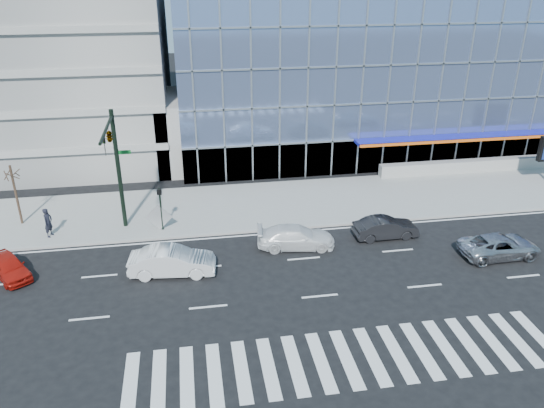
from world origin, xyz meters
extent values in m
plane|color=black|center=(0.00, 0.00, 0.00)|extent=(160.00, 160.00, 0.00)
cube|color=gray|center=(0.00, 8.00, 0.07)|extent=(120.00, 8.00, 0.15)
cube|color=#657BA9|center=(14.00, 26.00, 7.50)|extent=(42.00, 26.00, 15.00)
cube|color=gray|center=(-20.00, 26.00, 10.00)|extent=(24.00, 24.00, 20.00)
cube|color=gray|center=(-6.00, 18.00, 3.00)|extent=(6.00, 8.00, 6.00)
cylinder|color=black|center=(-11.00, 6.00, 4.15)|extent=(0.28, 0.28, 8.00)
cylinder|color=black|center=(-11.00, 3.20, 7.75)|extent=(0.18, 5.60, 0.18)
imported|color=black|center=(-11.00, 1.80, 7.15)|extent=(0.18, 0.22, 1.10)
imported|color=black|center=(-11.00, 4.00, 7.15)|extent=(0.48, 2.24, 0.90)
cube|color=#0C591E|center=(-10.55, 6.00, 5.35)|extent=(0.90, 0.05, 0.25)
cylinder|color=black|center=(-8.50, 5.00, 1.65)|extent=(0.12, 0.12, 3.00)
cube|color=black|center=(-8.50, 4.85, 2.95)|extent=(0.30, 0.25, 0.35)
cylinder|color=#332319|center=(-18.00, 7.50, 2.25)|extent=(0.16, 0.16, 4.20)
ellipsoid|color=#332319|center=(-18.00, 7.50, 3.93)|extent=(1.10, 1.10, 0.90)
imported|color=#B4B4B9|center=(11.82, -1.63, 0.68)|extent=(4.98, 2.39, 1.37)
imported|color=white|center=(-0.18, 1.50, 0.70)|extent=(5.05, 2.53, 1.41)
imported|color=silver|center=(-7.81, -0.40, 0.81)|extent=(5.05, 2.19, 1.62)
imported|color=black|center=(5.82, 1.80, 0.69)|extent=(4.21, 1.55, 1.38)
imported|color=#B4170D|center=(-17.01, 0.82, 0.64)|extent=(3.37, 3.94, 1.28)
imported|color=black|center=(-15.70, 5.26, 1.13)|extent=(0.69, 0.84, 1.96)
cube|color=#A4A4A4|center=(-8.70, 5.00, 1.07)|extent=(1.84, 0.20, 1.84)
camera|label=1|loc=(-6.44, -27.10, 16.52)|focal=35.00mm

